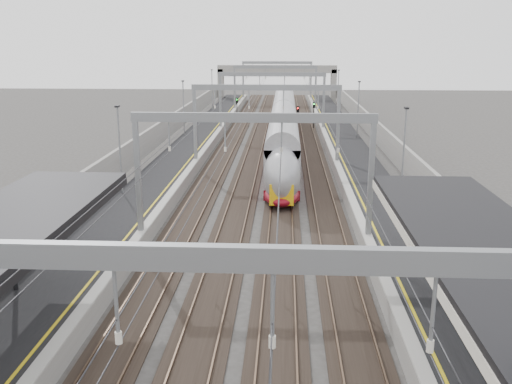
# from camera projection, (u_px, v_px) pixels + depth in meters

# --- Properties ---
(platform_left) EXTENTS (4.00, 120.00, 1.00)m
(platform_left) POSITION_uv_depth(u_px,v_px,m) (183.00, 157.00, 54.26)
(platform_left) COLOR black
(platform_left) RESTS_ON ground
(platform_right) EXTENTS (4.00, 120.00, 1.00)m
(platform_right) POSITION_uv_depth(u_px,v_px,m) (352.00, 159.00, 53.46)
(platform_right) COLOR black
(platform_right) RESTS_ON ground
(tracks) EXTENTS (11.40, 140.00, 0.20)m
(tracks) POSITION_uv_depth(u_px,v_px,m) (267.00, 163.00, 53.97)
(tracks) COLOR black
(tracks) RESTS_ON ground
(overhead_line) EXTENTS (13.00, 140.00, 6.60)m
(overhead_line) POSITION_uv_depth(u_px,v_px,m) (269.00, 92.00, 58.79)
(overhead_line) COLOR gray
(overhead_line) RESTS_ON platform_left
(overbridge) EXTENTS (22.00, 2.20, 6.90)m
(overbridge) POSITION_uv_depth(u_px,v_px,m) (277.00, 74.00, 105.71)
(overbridge) COLOR gray
(overbridge) RESTS_ON ground
(wall_left) EXTENTS (0.30, 120.00, 3.20)m
(wall_left) POSITION_uv_depth(u_px,v_px,m) (149.00, 146.00, 54.14)
(wall_left) COLOR gray
(wall_left) RESTS_ON ground
(wall_right) EXTENTS (0.30, 120.00, 3.20)m
(wall_right) POSITION_uv_depth(u_px,v_px,m) (387.00, 148.00, 53.01)
(wall_right) COLOR gray
(wall_right) RESTS_ON ground
(train) EXTENTS (2.60, 47.38, 4.12)m
(train) POSITION_uv_depth(u_px,v_px,m) (283.00, 133.00, 59.18)
(train) COLOR maroon
(train) RESTS_ON ground
(signal_green) EXTENTS (0.32, 0.32, 3.48)m
(signal_green) POSITION_uv_depth(u_px,v_px,m) (237.00, 105.00, 80.50)
(signal_green) COLOR black
(signal_green) RESTS_ON ground
(signal_red_near) EXTENTS (0.32, 0.32, 3.48)m
(signal_red_near) POSITION_uv_depth(u_px,v_px,m) (298.00, 115.00, 70.25)
(signal_red_near) COLOR black
(signal_red_near) RESTS_ON ground
(signal_red_far) EXTENTS (0.32, 0.32, 3.48)m
(signal_red_far) POSITION_uv_depth(u_px,v_px,m) (314.00, 110.00, 74.81)
(signal_red_far) COLOR black
(signal_red_far) RESTS_ON ground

